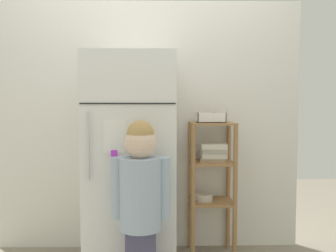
# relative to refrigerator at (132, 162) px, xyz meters

# --- Properties ---
(kitchen_wall_back) EXTENTS (2.56, 0.03, 2.08)m
(kitchen_wall_back) POSITION_rel_refrigerator_xyz_m (0.10, 0.36, 0.25)
(kitchen_wall_back) COLOR silver
(kitchen_wall_back) RESTS_ON ground
(refrigerator) EXTENTS (0.63, 0.70, 1.58)m
(refrigerator) POSITION_rel_refrigerator_xyz_m (0.00, 0.00, 0.00)
(refrigerator) COLOR white
(refrigerator) RESTS_ON ground
(child_standing) EXTENTS (0.36, 0.27, 1.13)m
(child_standing) POSITION_rel_refrigerator_xyz_m (0.09, -0.47, -0.11)
(child_standing) COLOR #4C4A6A
(child_standing) RESTS_ON ground
(pantry_shelf_unit) EXTENTS (0.36, 0.31, 1.08)m
(pantry_shelf_unit) POSITION_rel_refrigerator_xyz_m (0.62, 0.18, -0.10)
(pantry_shelf_unit) COLOR #9E7247
(pantry_shelf_unit) RESTS_ON ground
(fruit_bin) EXTENTS (0.22, 0.14, 0.08)m
(fruit_bin) POSITION_rel_refrigerator_xyz_m (0.62, 0.19, 0.32)
(fruit_bin) COLOR white
(fruit_bin) RESTS_ON pantry_shelf_unit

